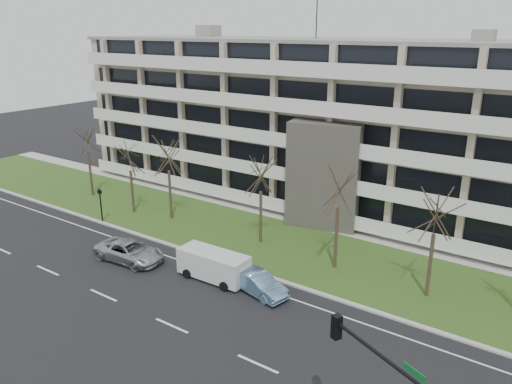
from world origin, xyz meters
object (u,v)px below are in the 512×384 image
Objects in this scene: blue_sedan at (258,283)px; pedestrian_signal at (100,201)px; white_van at (214,263)px; silver_pickup at (129,251)px.

blue_sedan is 1.37× the size of pedestrian_signal.
blue_sedan is at bearing 0.44° from white_van.
pedestrian_signal reaches higher than silver_pickup.
silver_pickup is at bearing -169.79° from white_van.
blue_sedan is 3.55m from white_van.
silver_pickup is 1.26× the size of blue_sedan.
white_van is (6.88, 1.38, 0.42)m from silver_pickup.
blue_sedan is 18.37m from pedestrian_signal.
white_van is at bearing -83.49° from silver_pickup.
white_van is at bearing -8.50° from pedestrian_signal.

